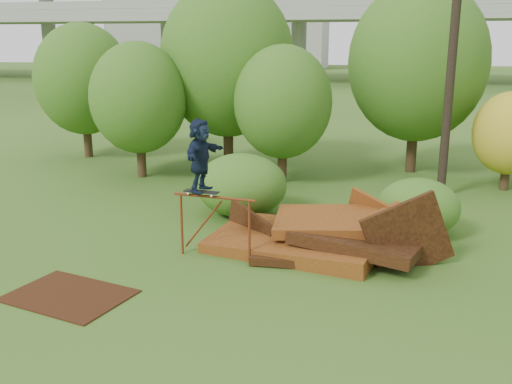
% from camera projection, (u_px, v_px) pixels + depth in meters
% --- Properties ---
extents(ground, '(240.00, 240.00, 0.00)m').
position_uv_depth(ground, '(274.00, 298.00, 11.26)').
color(ground, '#2D5116').
rests_on(ground, ground).
extents(scrap_pile, '(5.92, 3.28, 2.18)m').
position_uv_depth(scrap_pile, '(319.00, 238.00, 13.65)').
color(scrap_pile, '#4D230D').
rests_on(scrap_pile, ground).
extents(grind_rail, '(1.99, 0.32, 1.51)m').
position_uv_depth(grind_rail, '(215.00, 215.00, 13.06)').
color(grind_rail, '#62270F').
rests_on(grind_rail, ground).
extents(skateboard, '(0.84, 0.32, 0.09)m').
position_uv_depth(skateboard, '(201.00, 192.00, 13.03)').
color(skateboard, black).
rests_on(skateboard, grind_rail).
extents(skater, '(0.73, 1.60, 1.66)m').
position_uv_depth(skater, '(200.00, 155.00, 12.82)').
color(skater, '#111D31').
rests_on(skater, skateboard).
extents(flat_plate, '(2.66, 2.18, 0.03)m').
position_uv_depth(flat_plate, '(69.00, 295.00, 11.32)').
color(flat_plate, '#33190B').
rests_on(flat_plate, ground).
extents(tree_0, '(3.51, 3.51, 4.95)m').
position_uv_depth(tree_0, '(138.00, 98.00, 20.64)').
color(tree_0, black).
rests_on(tree_0, ground).
extents(tree_1, '(5.20, 5.20, 7.23)m').
position_uv_depth(tree_1, '(227.00, 60.00, 21.99)').
color(tree_1, black).
rests_on(tree_1, ground).
extents(tree_2, '(3.43, 3.43, 4.84)m').
position_uv_depth(tree_2, '(283.00, 102.00, 19.82)').
color(tree_2, black).
rests_on(tree_2, ground).
extents(tree_3, '(5.13, 5.13, 7.12)m').
position_uv_depth(tree_3, '(418.00, 62.00, 21.14)').
color(tree_3, black).
rests_on(tree_3, ground).
extents(tree_4, '(2.42, 2.42, 3.34)m').
position_uv_depth(tree_4, '(510.00, 133.00, 18.99)').
color(tree_4, black).
rests_on(tree_4, ground).
extents(tree_6, '(4.09, 4.09, 5.71)m').
position_uv_depth(tree_6, '(83.00, 79.00, 24.22)').
color(tree_6, black).
rests_on(tree_6, ground).
extents(shrub_left, '(2.62, 2.42, 1.82)m').
position_uv_depth(shrub_left, '(242.00, 185.00, 16.38)').
color(shrub_left, '#245015').
rests_on(shrub_left, ground).
extents(shrub_right, '(2.13, 1.95, 1.51)m').
position_uv_depth(shrub_right, '(418.00, 207.00, 14.72)').
color(shrub_right, '#245015').
rests_on(shrub_right, ground).
extents(utility_pole, '(1.40, 0.28, 9.91)m').
position_uv_depth(utility_pole, '(454.00, 37.00, 17.39)').
color(utility_pole, black).
rests_on(utility_pole, ground).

